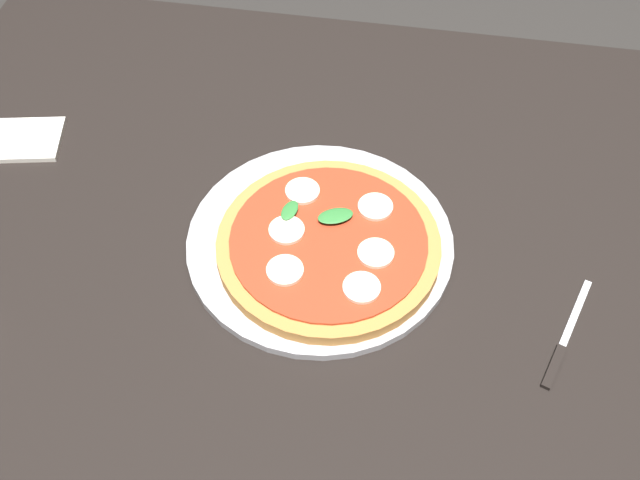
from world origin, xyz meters
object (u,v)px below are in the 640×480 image
dining_table (377,264)px  pizza (328,244)px  napkin (18,140)px  knife (562,346)px  serving_tray (320,242)px

dining_table → pizza: size_ratio=4.98×
dining_table → napkin: (0.56, -0.07, 0.09)m
napkin → knife: napkin is taller
dining_table → serving_tray: size_ratio=4.10×
pizza → napkin: size_ratio=2.27×
dining_table → napkin: 0.57m
dining_table → serving_tray: 0.13m
dining_table → knife: bearing=147.1°
dining_table → serving_tray: serving_tray is taller
dining_table → knife: size_ratio=8.68×
napkin → knife: size_ratio=0.77×
serving_tray → pizza: pizza is taller
dining_table → pizza: 0.14m
serving_tray → napkin: (0.48, -0.12, -0.00)m
pizza → serving_tray: bearing=-48.2°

